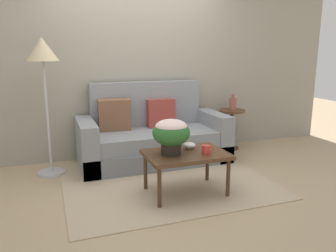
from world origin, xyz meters
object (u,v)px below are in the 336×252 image
Objects in this scene: coffee_table at (186,157)px; side_table at (231,122)px; table_vase at (233,104)px; snack_bowl at (189,145)px; floor_lamp at (43,62)px; couch at (152,138)px; coffee_mug at (206,150)px; potted_plant at (171,133)px.

side_table reaches higher than coffee_table.
side_table is at bearing -161.46° from table_vase.
floor_lamp is at bearing 145.57° from snack_bowl.
coffee_table is 1.38× the size of side_table.
couch reaches higher than table_vase.
snack_bowl is (1.43, -0.98, -0.88)m from floor_lamp.
coffee_table is at bearing -89.28° from couch.
table_vase is at bearing 51.18° from coffee_mug.
coffee_mug is (0.19, -1.28, 0.17)m from couch.
coffee_mug is (1.51, -1.22, -0.87)m from floor_lamp.
potted_plant reaches higher than snack_bowl.
table_vase reaches higher than snack_bowl.
couch is at bearing -173.82° from side_table.
coffee_mug is (-1.13, -1.42, 0.08)m from side_table.
coffee_table is 6.44× the size of coffee_mug.
floor_lamp is 4.26× the size of potted_plant.
potted_plant is (-0.16, 0.02, 0.27)m from coffee_table.
floor_lamp reaches higher than couch.
coffee_mug is 0.96× the size of snack_bowl.
coffee_mug is at bearing -23.19° from potted_plant.
coffee_mug is at bearing -81.64° from couch.
snack_bowl is at bearing -136.14° from table_vase.
coffee_table is 1.98m from floor_lamp.
floor_lamp is at bearing 140.95° from coffee_mug.
couch is at bearing 2.50° from floor_lamp.
table_vase is (1.15, 1.43, 0.21)m from coffee_mug.
floor_lamp reaches higher than table_vase.
coffee_table is 0.23m from coffee_mug.
potted_plant is (1.18, -1.08, -0.69)m from floor_lamp.
snack_bowl is at bearing -135.91° from side_table.
coffee_table is at bearing -135.32° from table_vase.
coffee_mug is at bearing -34.68° from coffee_table.
coffee_table is at bearing -39.58° from floor_lamp.
table_vase reaches higher than side_table.
coffee_table is at bearing -126.32° from snack_bowl.
couch is at bearing 95.89° from snack_bowl.
potted_plant is at bearing -138.84° from side_table.
snack_bowl is (0.11, -1.03, 0.16)m from couch.
potted_plant is at bearing -139.01° from table_vase.
potted_plant is (-0.14, -1.14, 0.35)m from couch.
couch is 1.68m from floor_lamp.
coffee_mug is (0.33, -0.14, -0.17)m from potted_plant.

